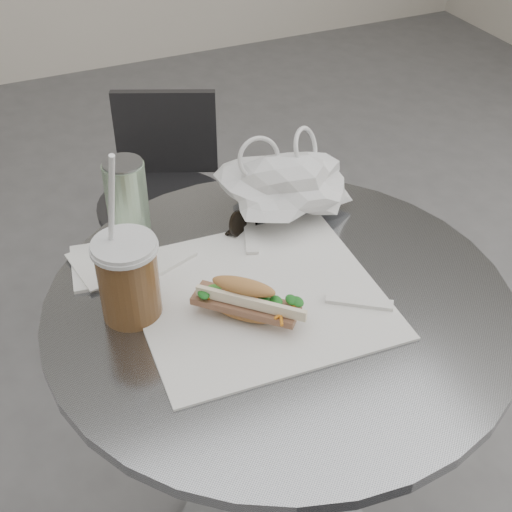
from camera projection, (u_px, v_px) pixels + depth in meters
name	position (u px, v px, depth m)	size (l,w,h in m)	color
cafe_table	(277.00, 410.00, 1.32)	(0.76, 0.76, 0.74)	slate
chair_far	(168.00, 233.00, 2.03)	(0.38, 0.40, 0.68)	#2D2D30
sandwich_paper	(258.00, 295.00, 1.15)	(0.38, 0.36, 0.00)	white
banh_mi	(245.00, 301.00, 1.09)	(0.20, 0.20, 0.07)	#C28449
iced_coffee	(128.00, 277.00, 1.08)	(0.10, 0.10, 0.29)	brown
sunglasses	(246.00, 217.00, 1.30)	(0.10, 0.08, 0.05)	black
plastic_bag	(287.00, 187.00, 1.31)	(0.23, 0.18, 0.11)	silver
napkin_stack	(110.00, 263.00, 1.22)	(0.15, 0.15, 0.01)	white
drink_can	(127.00, 197.00, 1.26)	(0.07, 0.07, 0.14)	#579154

